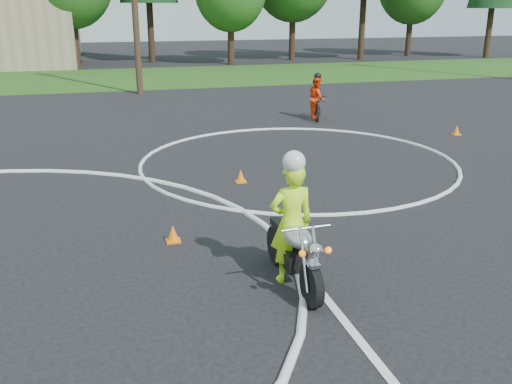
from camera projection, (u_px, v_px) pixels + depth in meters
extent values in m
cube|color=#1E4714|center=(36.00, 81.00, 30.11)|extent=(120.00, 10.00, 0.02)
torus|color=silver|center=(297.00, 161.00, 14.72)|extent=(8.10, 8.10, 0.10)
cylinder|color=black|center=(312.00, 286.00, 7.59)|extent=(0.14, 0.61, 0.61)
cylinder|color=black|center=(277.00, 245.00, 8.87)|extent=(0.14, 0.61, 0.61)
cube|color=black|center=(292.00, 256.00, 8.24)|extent=(0.30, 0.56, 0.30)
ellipsoid|color=silver|center=(297.00, 237.00, 7.94)|extent=(0.39, 0.66, 0.28)
cube|color=black|center=(285.00, 226.00, 8.41)|extent=(0.28, 0.61, 0.10)
cylinder|color=silver|center=(304.00, 260.00, 7.52)|extent=(0.06, 0.36, 0.81)
cylinder|color=silver|center=(317.00, 258.00, 7.57)|extent=(0.06, 0.36, 0.81)
cube|color=silver|center=(313.00, 264.00, 7.47)|extent=(0.15, 0.23, 0.05)
cylinder|color=white|center=(306.00, 228.00, 7.59)|extent=(0.71, 0.06, 0.04)
sphere|color=white|center=(316.00, 250.00, 7.32)|extent=(0.18, 0.18, 0.18)
sphere|color=#DE590B|center=(302.00, 254.00, 7.30)|extent=(0.09, 0.09, 0.09)
sphere|color=orange|center=(328.00, 250.00, 7.40)|extent=(0.09, 0.09, 0.09)
cylinder|color=white|center=(292.00, 250.00, 8.68)|extent=(0.11, 0.81, 0.08)
imported|color=#C3FF1A|center=(291.00, 223.00, 8.13)|extent=(0.67, 0.45, 1.79)
sphere|color=silver|center=(294.00, 162.00, 7.80)|extent=(0.32, 0.32, 0.32)
imported|color=black|center=(317.00, 106.00, 20.07)|extent=(1.02, 1.78, 0.89)
imported|color=#FF3A0D|center=(317.00, 98.00, 19.97)|extent=(0.73, 0.84, 1.48)
sphere|color=black|center=(318.00, 76.00, 19.74)|extent=(0.26, 0.26, 0.26)
cone|color=orange|center=(457.00, 130.00, 17.69)|extent=(0.22, 0.22, 0.30)
cube|color=orange|center=(456.00, 134.00, 17.73)|extent=(0.24, 0.24, 0.03)
cone|color=orange|center=(173.00, 233.00, 9.71)|extent=(0.22, 0.22, 0.30)
cube|color=orange|center=(173.00, 241.00, 9.75)|extent=(0.24, 0.24, 0.03)
cone|color=orange|center=(241.00, 176.00, 12.97)|extent=(0.22, 0.22, 0.30)
cube|color=orange|center=(241.00, 182.00, 13.01)|extent=(0.24, 0.24, 0.03)
cylinder|color=#382619|center=(75.00, 41.00, 36.52)|extent=(0.44, 0.44, 3.24)
cylinder|color=#382619|center=(151.00, 33.00, 39.49)|extent=(0.44, 0.44, 3.96)
cylinder|color=#382619|center=(231.00, 42.00, 38.17)|extent=(0.44, 0.44, 2.88)
cylinder|color=#382619|center=(292.00, 34.00, 41.14)|extent=(0.44, 0.44, 3.60)
cylinder|color=#382619|center=(362.00, 29.00, 41.37)|extent=(0.44, 0.44, 4.32)
cylinder|color=#382619|center=(409.00, 35.00, 44.62)|extent=(0.44, 0.44, 3.24)
cylinder|color=#382619|center=(489.00, 33.00, 43.07)|extent=(0.44, 0.44, 3.60)
cylinder|color=#382619|center=(11.00, 44.00, 36.49)|extent=(0.44, 0.44, 2.88)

